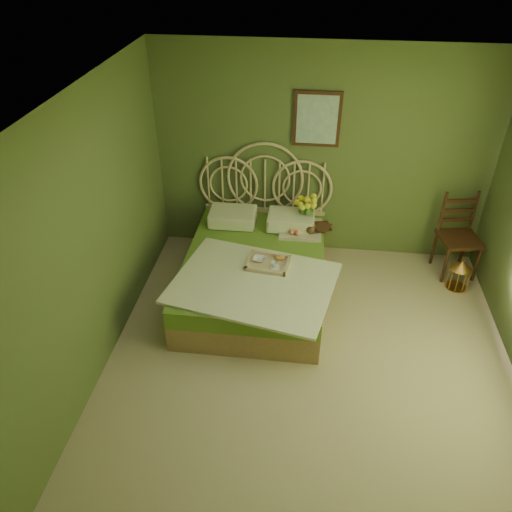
# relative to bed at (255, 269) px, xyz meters

# --- Properties ---
(floor) EXTENTS (4.50, 4.50, 0.00)m
(floor) POSITION_rel_bed_xyz_m (0.67, -1.23, -0.31)
(floor) COLOR tan
(floor) RESTS_ON ground
(ceiling) EXTENTS (4.50, 4.50, 0.00)m
(ceiling) POSITION_rel_bed_xyz_m (0.67, -1.23, 2.29)
(ceiling) COLOR silver
(ceiling) RESTS_ON wall_back
(wall_back) EXTENTS (4.00, 0.00, 4.00)m
(wall_back) POSITION_rel_bed_xyz_m (0.67, 1.02, 0.99)
(wall_back) COLOR #506434
(wall_back) RESTS_ON floor
(wall_left) EXTENTS (0.00, 4.50, 4.50)m
(wall_left) POSITION_rel_bed_xyz_m (-1.33, -1.23, 0.99)
(wall_left) COLOR #506434
(wall_left) RESTS_ON floor
(wall_art) EXTENTS (0.54, 0.04, 0.64)m
(wall_art) POSITION_rel_bed_xyz_m (0.58, 1.00, 1.44)
(wall_art) COLOR black
(wall_art) RESTS_ON wall_back
(bed) EXTENTS (1.83, 2.31, 1.43)m
(bed) POSITION_rel_bed_xyz_m (0.00, 0.00, 0.00)
(bed) COLOR tan
(bed) RESTS_ON floor
(nightstand) EXTENTS (0.50, 0.50, 0.98)m
(nightstand) POSITION_rel_bed_xyz_m (0.49, 0.60, 0.04)
(nightstand) COLOR beige
(nightstand) RESTS_ON floor
(chair) EXTENTS (0.52, 0.52, 1.01)m
(chair) POSITION_rel_bed_xyz_m (2.37, 0.76, 0.25)
(chair) COLOR black
(chair) RESTS_ON floor
(birdcage) EXTENTS (0.25, 0.25, 0.37)m
(birdcage) POSITION_rel_bed_xyz_m (2.37, 0.36, -0.13)
(birdcage) COLOR #D58D44
(birdcage) RESTS_ON floor
(book_lower) EXTENTS (0.22, 0.26, 0.02)m
(book_lower) POSITION_rel_bed_xyz_m (0.66, 0.60, 0.25)
(book_lower) COLOR #381E0F
(book_lower) RESTS_ON nightstand
(book_upper) EXTENTS (0.24, 0.27, 0.02)m
(book_upper) POSITION_rel_bed_xyz_m (0.66, 0.60, 0.27)
(book_upper) COLOR #472819
(book_upper) RESTS_ON nightstand
(cereal_bowl) EXTENTS (0.16, 0.16, 0.03)m
(cereal_bowl) POSITION_rel_bed_xyz_m (0.06, -0.16, 0.26)
(cereal_bowl) COLOR white
(cereal_bowl) RESTS_ON bed
(coffee_cup) EXTENTS (0.09, 0.09, 0.07)m
(coffee_cup) POSITION_rel_bed_xyz_m (0.24, -0.27, 0.27)
(coffee_cup) COLOR white
(coffee_cup) RESTS_ON bed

